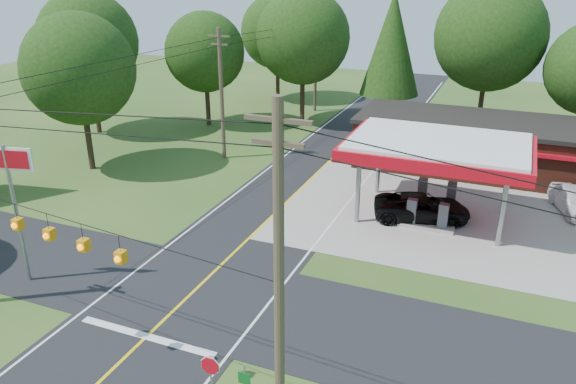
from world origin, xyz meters
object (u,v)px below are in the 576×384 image
at_px(big_stop_sign, 10,182).
at_px(suv_car, 422,208).
at_px(gas_canopy, 438,150).
at_px(sedan_car, 574,200).
at_px(octagonal_stop_sign, 210,370).

bearing_deg(big_stop_sign, suv_car, 40.89).
distance_m(gas_canopy, big_stop_sign, 22.70).
xyz_separation_m(suv_car, sedan_car, (8.50, 4.72, -0.01)).
relative_size(sedan_car, big_stop_sign, 0.66).
bearing_deg(gas_canopy, octagonal_stop_sign, -103.32).
xyz_separation_m(gas_canopy, suv_car, (-0.50, -0.72, -3.48)).
relative_size(gas_canopy, big_stop_sign, 1.53).
bearing_deg(suv_car, octagonal_stop_sign, 153.07).
relative_size(sedan_car, octagonal_stop_sign, 2.12).
bearing_deg(sedan_car, big_stop_sign, -161.04).
height_order(suv_car, octagonal_stop_sign, octagonal_stop_sign).
bearing_deg(gas_canopy, big_stop_sign, -138.56).
bearing_deg(suv_car, sedan_car, -75.53).
distance_m(gas_canopy, sedan_car, 9.60).
xyz_separation_m(suv_car, big_stop_sign, (-16.50, -14.29, 4.36)).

